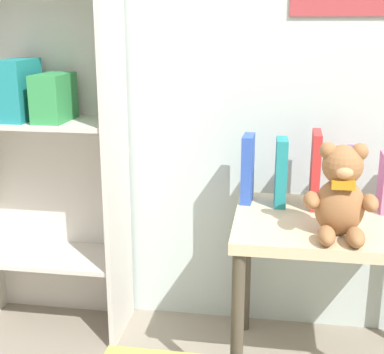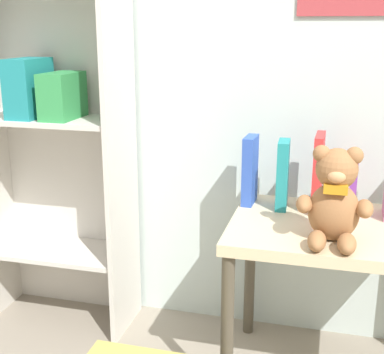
# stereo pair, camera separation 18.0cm
# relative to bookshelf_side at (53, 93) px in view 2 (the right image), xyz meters

# --- Properties ---
(bookshelf_side) EXTENTS (0.58, 0.28, 1.64)m
(bookshelf_side) POSITION_rel_bookshelf_side_xyz_m (0.00, 0.00, 0.00)
(bookshelf_side) COLOR beige
(bookshelf_side) RESTS_ON ground_plane
(display_table) EXTENTS (0.63, 0.50, 0.56)m
(display_table) POSITION_rel_bookshelf_side_xyz_m (1.04, -0.17, -0.44)
(display_table) COLOR beige
(display_table) RESTS_ON ground_plane
(teddy_bear) EXTENTS (0.21, 0.19, 0.28)m
(teddy_bear) POSITION_rel_bookshelf_side_xyz_m (1.04, -0.31, -0.23)
(teddy_bear) COLOR #99663D
(teddy_bear) RESTS_ON display_table
(book_standing_blue) EXTENTS (0.04, 0.11, 0.24)m
(book_standing_blue) POSITION_rel_bookshelf_side_xyz_m (0.75, -0.03, -0.24)
(book_standing_blue) COLOR #2D51B7
(book_standing_blue) RESTS_ON display_table
(book_standing_teal) EXTENTS (0.04, 0.11, 0.23)m
(book_standing_teal) POSITION_rel_bookshelf_side_xyz_m (0.87, -0.05, -0.24)
(book_standing_teal) COLOR teal
(book_standing_teal) RESTS_ON display_table
(book_standing_red) EXTENTS (0.03, 0.15, 0.26)m
(book_standing_red) POSITION_rel_bookshelf_side_xyz_m (0.98, -0.04, -0.23)
(book_standing_red) COLOR red
(book_standing_red) RESTS_ON display_table
(book_standing_purple) EXTENTS (0.03, 0.11, 0.21)m
(book_standing_purple) POSITION_rel_bookshelf_side_xyz_m (1.10, -0.05, -0.25)
(book_standing_purple) COLOR purple
(book_standing_purple) RESTS_ON display_table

